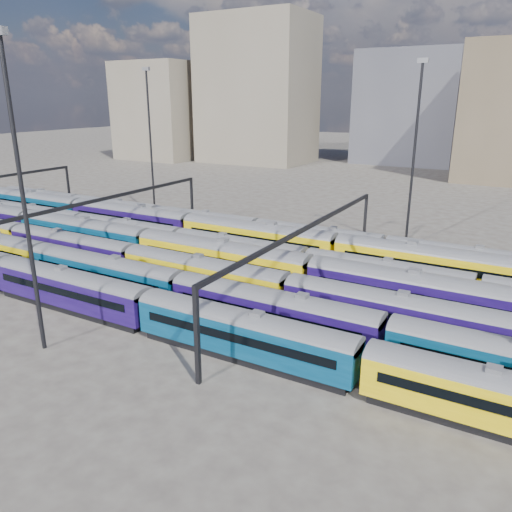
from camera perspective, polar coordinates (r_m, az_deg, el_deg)
The scene contains 13 objects.
ground at distance 59.42m, azimuth -3.13°, elevation -2.80°, with size 500.00×500.00×0.00m, color #413B37.
rake_0 at distance 53.91m, azimuth -20.45°, elevation -3.16°, with size 101.14×2.96×4.99m.
rake_1 at distance 57.24m, azimuth -16.94°, elevation -1.54°, with size 103.33×3.03×5.10m.
rake_2 at distance 68.21m, azimuth -20.29°, elevation 1.16°, with size 102.00×2.99×5.03m.
rake_3 at distance 53.81m, azimuth 6.28°, elevation -1.75°, with size 137.14×3.34×5.65m.
rake_4 at distance 63.52m, azimuth -2.04°, elevation 0.89°, with size 131.41×2.75×4.61m.
rake_5 at distance 62.97m, azimuth 9.20°, elevation 1.02°, with size 136.32×3.32×5.61m.
rake_6 at distance 73.25m, azimuth 0.08°, elevation 3.20°, with size 113.01×2.76×4.63m.
gantry_1 at distance 70.00m, azimuth -17.24°, elevation 5.38°, with size 0.35×40.35×8.03m.
gantry_2 at distance 52.84m, azimuth 5.95°, elevation 2.24°, with size 0.35×40.35×8.03m.
mast_1 at distance 91.62m, azimuth -12.00°, elevation 13.08°, with size 1.40×0.50×25.60m.
mast_2 at distance 43.54m, azimuth -25.21°, elevation 7.01°, with size 1.40×0.50×25.60m.
mast_3 at distance 72.71m, azimuth 17.67°, elevation 11.53°, with size 1.40×0.50×25.60m.
Camera 1 is at (30.13, -46.79, 20.82)m, focal length 35.00 mm.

